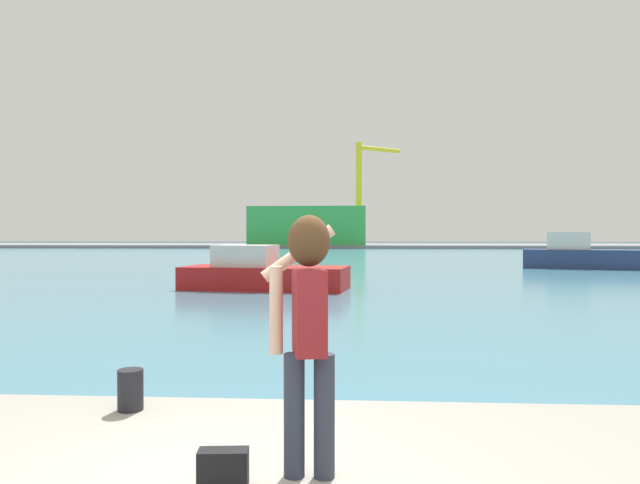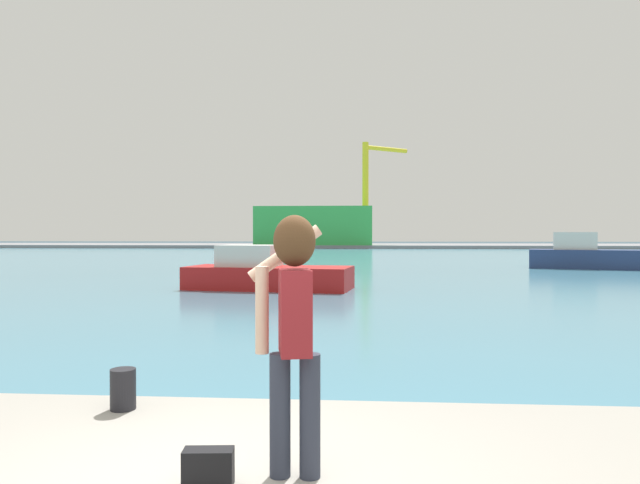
{
  "view_description": "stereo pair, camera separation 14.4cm",
  "coord_description": "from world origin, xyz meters",
  "px_view_note": "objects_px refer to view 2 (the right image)",
  "views": [
    {
      "loc": [
        0.75,
        -3.56,
        2.26
      ],
      "look_at": [
        0.08,
        7.48,
        2.1
      ],
      "focal_mm": 32.31,
      "sensor_mm": 36.0,
      "label": 1
    },
    {
      "loc": [
        0.89,
        -3.55,
        2.26
      ],
      "look_at": [
        0.08,
        7.48,
        2.1
      ],
      "focal_mm": 32.31,
      "sensor_mm": 36.0,
      "label": 2
    }
  ],
  "objects_px": {
    "person_photographer": "(293,317)",
    "boat_moored": "(265,273)",
    "boat_moored_2": "(587,256)",
    "warehouse_left": "(314,226)",
    "harbor_bollard": "(123,389)",
    "port_crane": "(370,184)",
    "handbag": "(208,468)"
  },
  "relations": [
    {
      "from": "harbor_bollard",
      "to": "port_crane",
      "type": "relative_size",
      "value": 0.02
    },
    {
      "from": "handbag",
      "to": "boat_moored_2",
      "type": "xyz_separation_m",
      "value": [
        15.34,
        34.34,
        0.09
      ]
    },
    {
      "from": "harbor_bollard",
      "to": "boat_moored_2",
      "type": "xyz_separation_m",
      "value": [
        16.56,
        32.81,
        0.02
      ]
    },
    {
      "from": "handbag",
      "to": "boat_moored",
      "type": "bearing_deg",
      "value": 98.58
    },
    {
      "from": "boat_moored",
      "to": "warehouse_left",
      "type": "xyz_separation_m",
      "value": [
        -3.6,
        67.21,
        2.81
      ]
    },
    {
      "from": "handbag",
      "to": "boat_moored_2",
      "type": "height_order",
      "value": "boat_moored_2"
    },
    {
      "from": "person_photographer",
      "to": "port_crane",
      "type": "xyz_separation_m",
      "value": [
        1.64,
        89.71,
        8.51
      ]
    },
    {
      "from": "harbor_bollard",
      "to": "boat_moored_2",
      "type": "relative_size",
      "value": 0.05
    },
    {
      "from": "boat_moored_2",
      "to": "warehouse_left",
      "type": "xyz_separation_m",
      "value": [
        -21.88,
        52.33,
        2.61
      ]
    },
    {
      "from": "boat_moored_2",
      "to": "port_crane",
      "type": "xyz_separation_m",
      "value": [
        -13.17,
        55.56,
        9.37
      ]
    },
    {
      "from": "person_photographer",
      "to": "harbor_bollard",
      "type": "xyz_separation_m",
      "value": [
        -1.74,
        1.34,
        -0.88
      ]
    },
    {
      "from": "handbag",
      "to": "person_photographer",
      "type": "bearing_deg",
      "value": 20.18
    },
    {
      "from": "person_photographer",
      "to": "harbor_bollard",
      "type": "bearing_deg",
      "value": 40.85
    },
    {
      "from": "person_photographer",
      "to": "handbag",
      "type": "bearing_deg",
      "value": 98.66
    },
    {
      "from": "boat_moored_2",
      "to": "handbag",
      "type": "bearing_deg",
      "value": -96.69
    },
    {
      "from": "boat_moored",
      "to": "boat_moored_2",
      "type": "distance_m",
      "value": 23.57
    },
    {
      "from": "handbag",
      "to": "warehouse_left",
      "type": "distance_m",
      "value": 86.96
    },
    {
      "from": "boat_moored",
      "to": "harbor_bollard",
      "type": "bearing_deg",
      "value": -76.54
    },
    {
      "from": "person_photographer",
      "to": "boat_moored_2",
      "type": "bearing_deg",
      "value": -34.98
    },
    {
      "from": "boat_moored_2",
      "to": "warehouse_left",
      "type": "height_order",
      "value": "warehouse_left"
    },
    {
      "from": "boat_moored",
      "to": "port_crane",
      "type": "relative_size",
      "value": 0.42
    },
    {
      "from": "handbag",
      "to": "warehouse_left",
      "type": "relative_size",
      "value": 0.02
    },
    {
      "from": "person_photographer",
      "to": "boat_moored",
      "type": "height_order",
      "value": "person_photographer"
    },
    {
      "from": "harbor_bollard",
      "to": "boat_moored_2",
      "type": "distance_m",
      "value": 36.75
    },
    {
      "from": "person_photographer",
      "to": "handbag",
      "type": "distance_m",
      "value": 1.1
    },
    {
      "from": "warehouse_left",
      "to": "port_crane",
      "type": "bearing_deg",
      "value": 20.36
    },
    {
      "from": "person_photographer",
      "to": "boat_moored",
      "type": "bearing_deg",
      "value": -1.34
    },
    {
      "from": "person_photographer",
      "to": "handbag",
      "type": "xyz_separation_m",
      "value": [
        -0.52,
        -0.19,
        -0.95
      ]
    },
    {
      "from": "handbag",
      "to": "warehouse_left",
      "type": "xyz_separation_m",
      "value": [
        -6.54,
        86.67,
        2.7
      ]
    },
    {
      "from": "harbor_bollard",
      "to": "boat_moored",
      "type": "height_order",
      "value": "boat_moored"
    },
    {
      "from": "person_photographer",
      "to": "harbor_bollard",
      "type": "height_order",
      "value": "person_photographer"
    },
    {
      "from": "harbor_bollard",
      "to": "handbag",
      "type": "bearing_deg",
      "value": -51.59
    }
  ]
}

